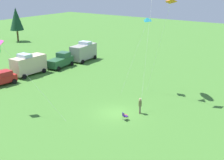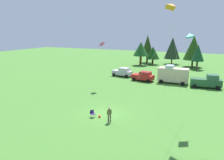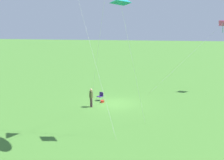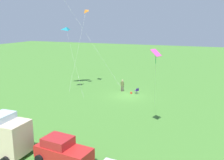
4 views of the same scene
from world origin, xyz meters
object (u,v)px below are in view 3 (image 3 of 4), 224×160
Objects in this scene: kite_diamond_rainbow at (221,26)px; person_kite_flyer at (91,96)px; folding_chair at (101,96)px; backpack_on_grass at (102,101)px; kite_delta_teal at (121,0)px.

person_kite_flyer is at bearing -59.01° from kite_diamond_rainbow.
folding_chair is (-2.37, 0.47, -0.53)m from person_kite_flyer.
person_kite_flyer reaches higher than folding_chair.
kite_diamond_rainbow is (-5.19, 12.12, 6.74)m from folding_chair.
kite_delta_teal reaches higher than backpack_on_grass.
backpack_on_grass is at bearing -162.90° from kite_delta_teal.
folding_chair is at bearing -134.73° from person_kite_flyer.
person_kite_flyer is at bearing -25.32° from backpack_on_grass.
person_kite_flyer is 0.18× the size of kite_delta_teal.
folding_chair is 0.10× the size of kite_diamond_rainbow.
kite_delta_teal is at bearing 49.32° from folding_chair.
person_kite_flyer is 5.44× the size of backpack_on_grass.
person_kite_flyer is 2.12× the size of folding_chair.
kite_delta_teal is (8.73, 2.68, 9.06)m from backpack_on_grass.
backpack_on_grass is 12.86m from kite_delta_teal.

